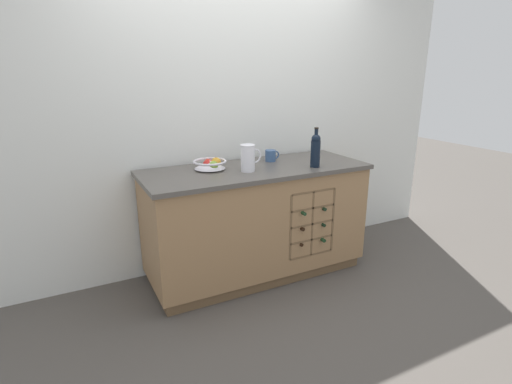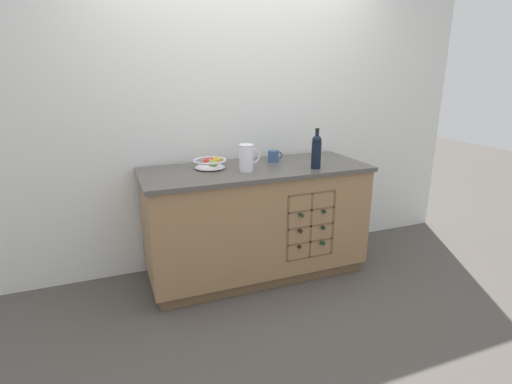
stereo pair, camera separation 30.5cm
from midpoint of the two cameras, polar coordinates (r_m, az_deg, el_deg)
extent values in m
plane|color=#4C4742|center=(3.47, 2.56, -11.38)|extent=(14.00, 14.00, 0.00)
cube|color=silver|center=(3.44, 0.11, 10.75)|extent=(4.40, 0.06, 2.55)
cube|color=brown|center=(3.45, 2.57, -10.73)|extent=(1.70, 0.60, 0.09)
cube|color=#99724C|center=(3.27, 2.68, -3.88)|extent=(1.76, 0.66, 0.79)
cube|color=#514C47|center=(3.15, 2.78, 3.17)|extent=(1.80, 0.70, 0.03)
cube|color=brown|center=(3.22, 9.71, -4.25)|extent=(0.40, 0.01, 0.53)
cube|color=brown|center=(3.09, 7.01, -5.10)|extent=(0.02, 0.10, 0.53)
cube|color=brown|center=(3.29, 13.18, -4.04)|extent=(0.02, 0.10, 0.53)
cube|color=brown|center=(3.29, 9.95, -8.87)|extent=(0.40, 0.10, 0.02)
cube|color=brown|center=(3.23, 10.07, -6.75)|extent=(0.40, 0.10, 0.02)
cube|color=brown|center=(3.18, 10.19, -4.56)|extent=(0.40, 0.10, 0.02)
cube|color=brown|center=(3.14, 10.32, -2.30)|extent=(0.40, 0.10, 0.02)
cube|color=brown|center=(3.09, 10.45, 0.02)|extent=(0.40, 0.10, 0.02)
cube|color=brown|center=(3.18, 10.19, -4.56)|extent=(0.02, 0.10, 0.53)
cylinder|color=black|center=(3.28, 7.50, -6.64)|extent=(0.07, 0.19, 0.07)
cylinder|color=black|center=(3.18, 8.70, -7.55)|extent=(0.03, 0.08, 0.03)
cylinder|color=#19381E|center=(3.37, 10.64, -6.14)|extent=(0.08, 0.20, 0.08)
cylinder|color=#19381E|center=(3.26, 11.95, -7.03)|extent=(0.03, 0.08, 0.03)
cylinder|color=black|center=(3.24, 7.56, -4.43)|extent=(0.08, 0.21, 0.08)
cylinder|color=black|center=(3.12, 8.88, -5.35)|extent=(0.03, 0.09, 0.03)
cylinder|color=black|center=(3.33, 10.65, -4.03)|extent=(0.07, 0.20, 0.07)
cylinder|color=black|center=(3.22, 11.99, -4.87)|extent=(0.03, 0.09, 0.03)
cylinder|color=#19381E|center=(3.18, 7.77, -2.31)|extent=(0.07, 0.21, 0.07)
cylinder|color=#19381E|center=(3.06, 9.12, -3.17)|extent=(0.03, 0.09, 0.03)
cylinder|color=black|center=(3.28, 10.83, -1.87)|extent=(0.07, 0.19, 0.07)
cylinder|color=black|center=(3.17, 12.14, -2.62)|extent=(0.03, 0.08, 0.03)
cylinder|color=silver|center=(3.12, -3.83, 3.44)|extent=(0.12, 0.12, 0.01)
cone|color=silver|center=(3.11, -3.84, 4.09)|extent=(0.24, 0.24, 0.06)
torus|color=silver|center=(3.10, -3.85, 4.48)|extent=(0.26, 0.26, 0.02)
sphere|color=red|center=(3.11, -4.22, 4.08)|extent=(0.07, 0.07, 0.07)
sphere|color=gold|center=(3.14, -2.92, 4.34)|extent=(0.08, 0.08, 0.08)
sphere|color=#7FA838|center=(3.06, -3.36, 3.92)|extent=(0.07, 0.07, 0.07)
sphere|color=red|center=(3.17, -4.03, 4.30)|extent=(0.06, 0.06, 0.06)
cylinder|color=white|center=(3.01, 1.51, 4.87)|extent=(0.11, 0.11, 0.20)
torus|color=white|center=(2.99, 1.53, 6.72)|extent=(0.11, 0.11, 0.01)
torus|color=white|center=(3.03, 2.49, 5.14)|extent=(0.11, 0.01, 0.11)
cylinder|color=#385684|center=(3.35, 5.09, 5.12)|extent=(0.09, 0.09, 0.09)
torus|color=#385684|center=(3.37, 5.81, 5.20)|extent=(0.07, 0.01, 0.07)
cylinder|color=black|center=(3.15, 11.36, 5.16)|extent=(0.08, 0.08, 0.21)
sphere|color=black|center=(3.13, 11.49, 7.28)|extent=(0.07, 0.07, 0.07)
cylinder|color=black|center=(3.13, 11.52, 7.85)|extent=(0.03, 0.03, 0.09)
cylinder|color=black|center=(3.12, 11.58, 8.78)|extent=(0.03, 0.03, 0.01)
camera|label=1|loc=(0.15, -87.27, 0.84)|focal=28.00mm
camera|label=2|loc=(0.15, 92.73, -0.84)|focal=28.00mm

